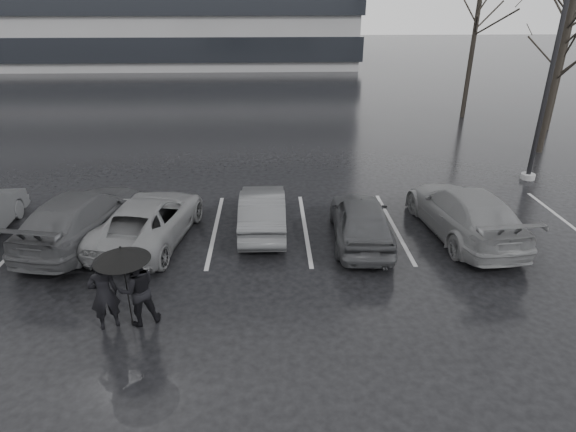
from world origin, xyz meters
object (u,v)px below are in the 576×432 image
Objects in this scene: tree_north at (474,41)px; car_west_a at (263,210)px; pedestrian_left at (104,294)px; tree_ne at (562,62)px; car_west_c at (83,216)px; lamp_post at (554,60)px; car_west_b at (149,219)px; tree_east at (559,62)px; car_main at (361,220)px; pedestrian_right at (137,289)px; car_east at (464,212)px.

car_west_a is at bearing -128.82° from tree_north.
tree_ne is at bearing -164.28° from pedestrian_left.
car_west_c is 0.73× the size of tree_ne.
lamp_post is 1.16× the size of tree_north.
tree_ne is (18.52, 12.11, 2.85)m from car_west_b.
tree_east is at bearing -144.48° from car_west_c.
pedestrian_left reaches higher than car_west_a.
car_main is 13.39m from tree_east.
pedestrian_right is 24.20m from tree_ne.
lamp_post is at bearing -97.05° from tree_north.
car_west_c is at bearing -164.03° from lamp_post.
tree_ne is (20.46, 11.99, 2.76)m from car_west_c.
car_west_c is 0.63× the size of tree_east.
lamp_post is 1.40× the size of tree_ne.
pedestrian_left is at bearing -142.67° from tree_east.
car_west_b is 0.93× the size of car_east.
tree_ne is at bearing 57.40° from lamp_post.
tree_north is (11.71, 14.56, 3.61)m from car_west_a.
pedestrian_right is (0.68, 0.13, 0.01)m from pedestrian_left.
car_west_b is at bearing 9.42° from car_west_a.
pedestrian_left is (-0.03, -4.13, 0.20)m from car_west_b.
car_west_b is 18.27m from tree_east.
car_west_c is at bearing -6.51° from car_east.
car_west_a is at bearing -144.09° from pedestrian_right.
pedestrian_left is 20.43m from tree_east.
pedestrian_right is (0.65, -4.00, 0.20)m from car_west_b.
tree_north is at bearing -128.78° from car_west_a.
tree_ne reaches higher than pedestrian_right.
lamp_post is (10.41, 4.05, 3.86)m from car_west_a.
car_west_c reaches higher than car_main.
pedestrian_left is 0.99× the size of pedestrian_right.
pedestrian_right is 0.21× the size of tree_east.
car_west_a is 0.39× the size of lamp_post.
tree_north is at bearing 82.95° from lamp_post.
tree_north is (1.30, 10.51, -0.25)m from lamp_post.
car_main is 17.76m from tree_ne.
car_west_c is at bearing -0.22° from car_main.
car_west_b is at bearing -5.92° from car_east.
pedestrian_right is at bearing 59.75° from car_west_a.
tree_north reaches higher than car_main.
car_west_c is at bearing -81.66° from pedestrian_right.
tree_north is (15.05, 19.24, 3.40)m from pedestrian_left.
car_main is at bearing -171.73° from car_west_c.
pedestrian_left is (1.91, -4.25, 0.11)m from car_west_c.
pedestrian_left is at bearing 54.55° from car_west_a.
car_west_a is at bearing -150.97° from pedestrian_left.
lamp_post is at bearing -151.59° from car_west_b.
lamp_post is at bearing -173.06° from pedestrian_left.
tree_east is (16.05, 12.24, 3.15)m from pedestrian_left.
pedestrian_left is (-3.34, -4.68, 0.21)m from car_west_a.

